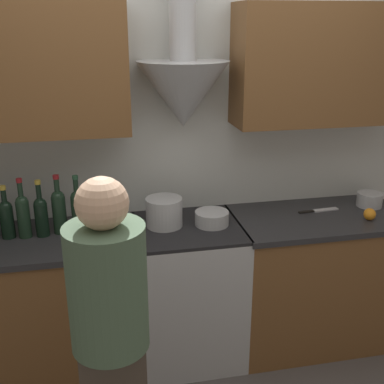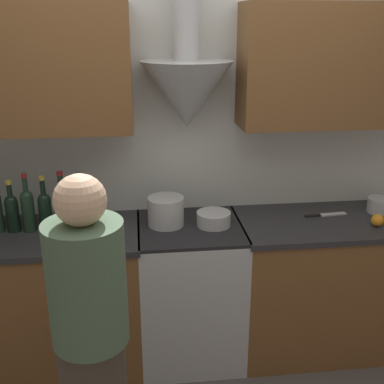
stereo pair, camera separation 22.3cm
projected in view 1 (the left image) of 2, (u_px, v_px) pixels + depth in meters
The scene contains 15 objects.
wall_back at pixel (174, 123), 2.92m from camera, with size 8.40×0.53×2.60m.
counter_left at pixel (31, 308), 2.84m from camera, with size 1.30×0.62×0.89m.
counter_right at pixel (315, 277), 3.18m from camera, with size 1.10×0.62×0.89m.
stove_range at pixel (189, 291), 3.02m from camera, with size 0.63×0.60×0.89m.
wine_bottle_5 at pixel (7, 217), 2.68m from camera, with size 0.08×0.08×0.31m.
wine_bottle_6 at pixel (23, 214), 2.68m from camera, with size 0.07×0.07×0.35m.
wine_bottle_7 at pixel (41, 214), 2.70m from camera, with size 0.07×0.07×0.33m.
wine_bottle_8 at pixel (59, 209), 2.73m from camera, with size 0.08×0.08×0.35m.
wine_bottle_9 at pixel (78, 209), 2.74m from camera, with size 0.07×0.07×0.34m.
stock_pot at pixel (164, 212), 2.84m from camera, with size 0.22×0.22×0.17m.
mixing_bowl at pixel (212, 218), 2.88m from camera, with size 0.20×0.20×0.08m.
orange_fruit at pixel (370, 214), 2.95m from camera, with size 0.07×0.07×0.07m.
saucepan at pixel (370, 199), 3.16m from camera, with size 0.16×0.16×0.09m.
chefs_knife at pixel (319, 210), 3.09m from camera, with size 0.28×0.05×0.01m.
person_foreground_left at pixel (111, 344), 1.88m from camera, with size 0.30×0.30×1.54m.
Camera 1 is at (-0.51, -2.23, 2.04)m, focal length 45.00 mm.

